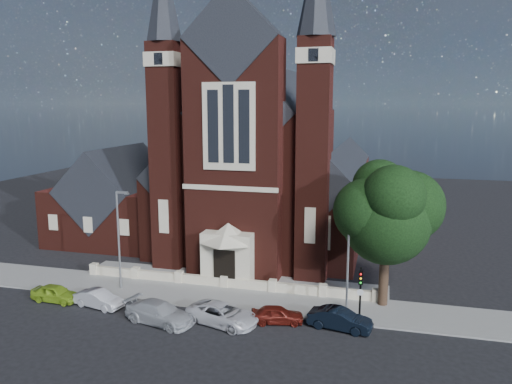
# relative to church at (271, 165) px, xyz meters

# --- Properties ---
(ground) EXTENTS (120.00, 120.00, 0.00)m
(ground) POSITION_rel_church_xyz_m (0.00, -7.94, -8.19)
(ground) COLOR black
(ground) RESTS_ON ground
(pavement_strip) EXTENTS (60.00, 5.00, 0.12)m
(pavement_strip) POSITION_rel_church_xyz_m (0.00, -18.44, -8.19)
(pavement_strip) COLOR gray
(pavement_strip) RESTS_ON ground
(forecourt_paving) EXTENTS (26.00, 3.00, 0.14)m
(forecourt_paving) POSITION_rel_church_xyz_m (0.00, -14.44, -8.19)
(forecourt_paving) COLOR gray
(forecourt_paving) RESTS_ON ground
(forecourt_wall) EXTENTS (24.00, 0.40, 0.90)m
(forecourt_wall) POSITION_rel_church_xyz_m (0.00, -16.44, -8.19)
(forecourt_wall) COLOR beige
(forecourt_wall) RESTS_ON ground
(church) EXTENTS (20.01, 34.90, 29.20)m
(church) POSITION_rel_church_xyz_m (0.00, 0.00, 0.00)
(church) COLOR #451912
(church) RESTS_ON ground
(parish_hall) EXTENTS (12.00, 12.20, 10.24)m
(parish_hall) POSITION_rel_church_xyz_m (-16.00, -4.94, -4.17)
(parish_hall) COLOR #451912
(parish_hall) RESTS_ON ground
(street_tree) EXTENTS (6.40, 6.60, 10.70)m
(street_tree) POSITION_rel_church_xyz_m (12.60, -17.23, -1.23)
(street_tree) COLOR black
(street_tree) RESTS_ON ground
(street_lamp_left) EXTENTS (1.16, 0.22, 8.09)m
(street_lamp_left) POSITION_rel_church_xyz_m (-7.91, -18.94, -3.59)
(street_lamp_left) COLOR gray
(street_lamp_left) RESTS_ON ground
(street_lamp_right) EXTENTS (1.16, 0.22, 8.09)m
(street_lamp_right) POSITION_rel_church_xyz_m (10.09, -18.94, -3.59)
(street_lamp_right) COLOR gray
(street_lamp_right) RESTS_ON ground
(traffic_signal) EXTENTS (0.28, 0.42, 4.00)m
(traffic_signal) POSITION_rel_church_xyz_m (11.00, -20.52, -5.60)
(traffic_signal) COLOR black
(traffic_signal) RESTS_ON ground
(car_lime_van) EXTENTS (3.84, 1.68, 1.29)m
(car_lime_van) POSITION_rel_church_xyz_m (-11.51, -22.42, -7.54)
(car_lime_van) COLOR #89B323
(car_lime_van) RESTS_ON ground
(car_silver_a) EXTENTS (4.05, 2.09, 1.27)m
(car_silver_a) POSITION_rel_church_xyz_m (-7.74, -22.56, -7.55)
(car_silver_a) COLOR #ABACB3
(car_silver_a) RESTS_ON ground
(car_silver_b) EXTENTS (5.43, 3.21, 1.47)m
(car_silver_b) POSITION_rel_church_xyz_m (-2.22, -23.89, -7.45)
(car_silver_b) COLOR #AEB2B6
(car_silver_b) RESTS_ON ground
(car_white_suv) EXTENTS (5.57, 3.71, 1.42)m
(car_white_suv) POSITION_rel_church_xyz_m (2.00, -22.96, -7.48)
(car_white_suv) COLOR silver
(car_white_suv) RESTS_ON ground
(car_dark_red) EXTENTS (3.83, 2.17, 1.23)m
(car_dark_red) POSITION_rel_church_xyz_m (5.55, -21.85, -7.57)
(car_dark_red) COLOR #601710
(car_dark_red) RESTS_ON ground
(car_navy) EXTENTS (4.41, 2.16, 1.39)m
(car_navy) POSITION_rel_church_xyz_m (9.79, -21.70, -7.49)
(car_navy) COLOR black
(car_navy) RESTS_ON ground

